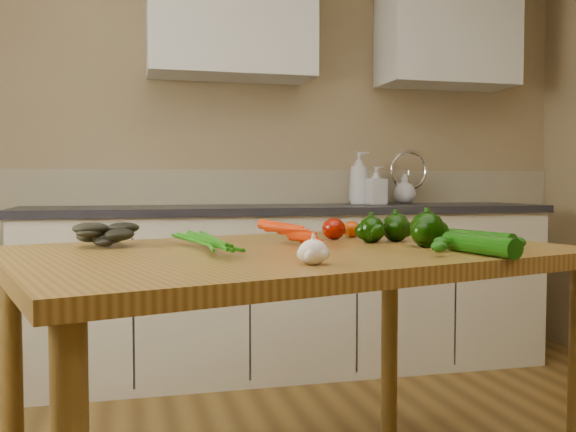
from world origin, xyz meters
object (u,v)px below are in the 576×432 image
Objects in this scene: pepper_c at (427,230)px; tomato_c at (372,229)px; garlic_bulb at (313,252)px; pepper_b at (396,227)px; table at (292,280)px; soap_bottle_b at (376,185)px; soap_bottle_c at (405,189)px; pepper_a at (371,230)px; zucchini_a at (474,240)px; zucchini_b at (480,245)px; tomato_b at (352,229)px; leafy_greens at (110,228)px; tomato_a at (334,229)px; soap_bottle_a at (359,178)px; carrot_bunch at (268,234)px.

pepper_c is 1.67× the size of tomato_c.
pepper_b reaches higher than garlic_bulb.
soap_bottle_b reaches higher than table.
pepper_b is (-0.54, -1.52, -0.13)m from soap_bottle_b.
soap_bottle_c is at bearing 60.58° from garlic_bulb.
pepper_c reaches higher than pepper_a.
zucchini_a is (0.54, 0.22, -0.00)m from garlic_bulb.
pepper_a is 0.32× the size of zucchini_b.
leafy_greens is at bearing -170.65° from tomato_b.
garlic_bulb is 0.77× the size of pepper_b.
pepper_a is (-0.86, -1.63, -0.11)m from soap_bottle_c.
soap_bottle_c is 1.77m from tomato_a.
tomato_c reaches higher than table.
soap_bottle_a reaches higher than zucchini_a.
carrot_bunch is (-1.20, -1.68, -0.11)m from soap_bottle_c.
table is at bearing -130.59° from tomato_a.
leafy_greens is at bearing 150.51° from carrot_bunch.
soap_bottle_b is at bearing 62.96° from tomato_a.
leafy_greens is (-1.66, -1.57, -0.10)m from soap_bottle_c.
tomato_b is (-0.10, 0.36, -0.02)m from pepper_c.
pepper_c is at bearing -58.27° from tomato_a.
tomato_b is at bearing 114.04° from zucchini_a.
tomato_a is (-0.08, 0.14, -0.01)m from pepper_a.
leafy_greens reaches higher than zucchini_b.
leafy_greens is at bearing -174.11° from tomato_a.
pepper_b is 0.19m from pepper_c.
soap_bottle_b is 0.76× the size of carrot_bunch.
tomato_a is (0.21, 0.24, 0.13)m from table.
pepper_c is (-0.53, -1.71, -0.12)m from soap_bottle_b.
soap_bottle_b is (0.92, 1.64, 0.27)m from table.
pepper_c is 0.14m from zucchini_a.
soap_bottle_b is 0.24m from soap_bottle_c.
pepper_b is 0.34× the size of zucchini_a.
zucchini_b is at bearing -25.18° from leafy_greens.
table is 1.90m from soap_bottle_b.
pepper_c reaches higher than tomato_c.
zucchini_b is at bearing -75.65° from tomato_b.
table is 0.43m from tomato_b.
garlic_bulb is 0.58m from pepper_a.
tomato_b and tomato_c have the same top height.
carrot_bunch is 3.70× the size of tomato_a.
pepper_a is 0.81× the size of pepper_c.
table is 0.56m from leafy_greens.
tomato_c is at bearing 167.28° from soap_bottle_a.
tomato_b is (-0.63, -1.35, -0.15)m from soap_bottle_b.
soap_bottle_b is 1.67m from pepper_a.
tomato_b is 0.07m from tomato_c.
table is at bearing 147.18° from zucchini_b.
leafy_greens is 0.89m from pepper_b.
table is at bearing -161.66° from pepper_b.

